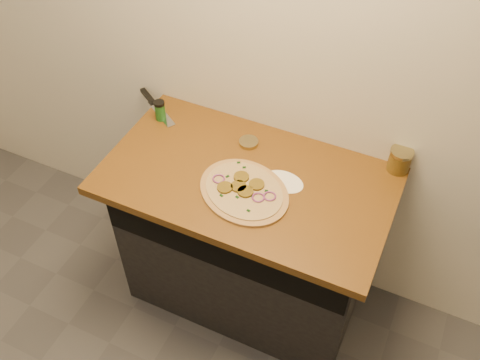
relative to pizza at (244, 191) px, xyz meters
The scene contains 8 objects.
cabinet 0.49m from the pizza, 101.05° to the left, with size 1.10×0.60×0.86m, color black.
countertop 0.10m from the pizza, 104.61° to the left, with size 1.20×0.70×0.04m, color brown.
pizza is the anchor object (origin of this frame).
chefs_knife 0.70m from the pizza, 151.92° to the left, with size 0.28×0.20×0.02m.
mason_jar_lid 0.29m from the pizza, 110.45° to the left, with size 0.09×0.09×0.02m, color #9D905B.
salsa_jar 0.66m from the pizza, 36.49° to the left, with size 0.10×0.10×0.10m.
spice_shaker 0.60m from the pizza, 154.39° to the left, with size 0.05×0.05×0.10m.
flour_spill 0.17m from the pizza, 44.53° to the left, with size 0.17×0.17×0.00m, color white.
Camera 1 is at (0.62, 0.01, 2.48)m, focal length 40.00 mm.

